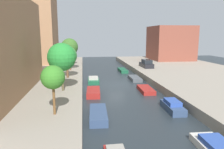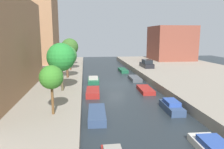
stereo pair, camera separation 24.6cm
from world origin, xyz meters
The scene contains 19 objects.
ground_plane centered at (0.00, 0.00, 0.00)m, with size 84.00×84.00×0.00m, color #232B30.
quay_left centered at (-15.00, 0.00, 0.50)m, with size 20.00×64.00×1.00m, color gray.
quay_right centered at (15.00, 0.00, 0.50)m, with size 20.00×64.00×1.00m, color gray.
apartment_tower_far centered at (-16.00, 20.67, 14.13)m, with size 10.00×11.06×26.27m, color #9E704C.
low_block_right centered at (18.00, 22.75, 5.32)m, with size 10.00×10.25×8.64m, color brown.
street_tree_0 centered at (-7.20, -13.81, 4.02)m, with size 1.89×1.89×3.99m.
street_tree_1 centered at (-7.20, -6.33, 4.85)m, with size 3.19×3.19×5.46m.
street_tree_2 centered at (-7.20, 1.37, 4.29)m, with size 2.99×2.99×4.81m.
street_tree_3 centered at (-7.20, 8.51, 5.23)m, with size 3.06×3.06×5.77m.
street_tree_4 centered at (-7.20, 15.80, 4.30)m, with size 1.99×1.99×4.34m.
parked_car centered at (7.72, 9.96, 1.65)m, with size 1.85×4.44×1.56m.
moored_boat_left_1 centered at (-3.61, -12.66, 0.33)m, with size 1.70×4.39×0.66m.
moored_boat_left_2 centered at (-3.66, -5.14, 0.34)m, with size 1.81×3.95×0.69m.
moored_boat_left_3 centered at (-3.29, 1.86, 0.36)m, with size 1.78×3.68×0.87m.
moored_boat_right_0 centered at (3.25, -19.44, 0.36)m, with size 1.84×3.99×0.88m.
moored_boat_right_1 centered at (3.73, -11.78, 0.45)m, with size 1.50×3.63×1.06m.
moored_boat_right_2 centered at (3.24, -4.51, 0.26)m, with size 1.69×4.02×0.52m.
moored_boat_right_3 centered at (3.56, 2.74, 0.28)m, with size 1.58×4.08×0.55m.
moored_boat_right_4 centered at (3.11, 11.10, 0.29)m, with size 1.44×4.48×0.57m.
Camera 2 is at (-4.57, -30.40, 7.24)m, focal length 33.71 mm.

